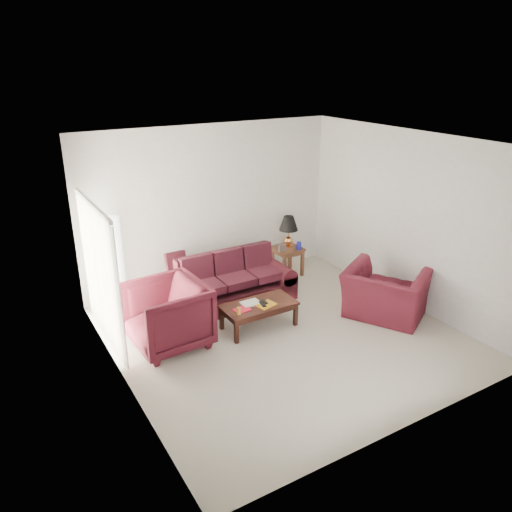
{
  "coord_description": "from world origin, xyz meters",
  "views": [
    {
      "loc": [
        -3.86,
        -5.68,
        4.05
      ],
      "look_at": [
        0.0,
        0.85,
        1.05
      ],
      "focal_mm": 35.0,
      "sensor_mm": 36.0,
      "label": 1
    }
  ],
  "objects_px": {
    "end_table": "(287,261)",
    "coffee_table": "(259,315)",
    "floor_lamp": "(117,263)",
    "armchair_right": "(385,293)",
    "sofa": "(233,280)",
    "armchair_left": "(168,315)"
  },
  "relations": [
    {
      "from": "sofa",
      "to": "floor_lamp",
      "type": "bearing_deg",
      "value": 151.69
    },
    {
      "from": "sofa",
      "to": "coffee_table",
      "type": "distance_m",
      "value": 0.99
    },
    {
      "from": "armchair_right",
      "to": "end_table",
      "type": "bearing_deg",
      "value": -19.02
    },
    {
      "from": "sofa",
      "to": "floor_lamp",
      "type": "height_order",
      "value": "floor_lamp"
    },
    {
      "from": "coffee_table",
      "to": "end_table",
      "type": "bearing_deg",
      "value": 56.41
    },
    {
      "from": "armchair_left",
      "to": "end_table",
      "type": "bearing_deg",
      "value": 110.3
    },
    {
      "from": "floor_lamp",
      "to": "armchair_right",
      "type": "relative_size",
      "value": 1.32
    },
    {
      "from": "end_table",
      "to": "coffee_table",
      "type": "distance_m",
      "value": 2.22
    },
    {
      "from": "end_table",
      "to": "armchair_left",
      "type": "xyz_separation_m",
      "value": [
        -3.03,
        -1.31,
        0.22
      ]
    },
    {
      "from": "sofa",
      "to": "armchair_left",
      "type": "distance_m",
      "value": 1.67
    },
    {
      "from": "armchair_left",
      "to": "armchair_right",
      "type": "distance_m",
      "value": 3.59
    },
    {
      "from": "floor_lamp",
      "to": "coffee_table",
      "type": "bearing_deg",
      "value": -45.93
    },
    {
      "from": "floor_lamp",
      "to": "armchair_right",
      "type": "height_order",
      "value": "floor_lamp"
    },
    {
      "from": "armchair_left",
      "to": "coffee_table",
      "type": "bearing_deg",
      "value": 77.76
    },
    {
      "from": "armchair_left",
      "to": "sofa",
      "type": "bearing_deg",
      "value": 112.74
    },
    {
      "from": "floor_lamp",
      "to": "armchair_left",
      "type": "height_order",
      "value": "floor_lamp"
    },
    {
      "from": "end_table",
      "to": "coffee_table",
      "type": "height_order",
      "value": "end_table"
    },
    {
      "from": "floor_lamp",
      "to": "coffee_table",
      "type": "height_order",
      "value": "floor_lamp"
    },
    {
      "from": "sofa",
      "to": "coffee_table",
      "type": "bearing_deg",
      "value": -96.61
    },
    {
      "from": "end_table",
      "to": "coffee_table",
      "type": "xyz_separation_m",
      "value": [
        -1.59,
        -1.54,
        -0.08
      ]
    },
    {
      "from": "armchair_right",
      "to": "coffee_table",
      "type": "bearing_deg",
      "value": 40.25
    },
    {
      "from": "armchair_right",
      "to": "sofa",
      "type": "bearing_deg",
      "value": 19.53
    }
  ]
}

